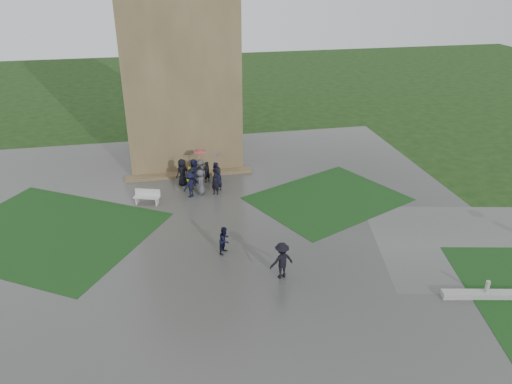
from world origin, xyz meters
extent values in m
plane|color=black|center=(0.00, 0.00, 0.00)|extent=(120.00, 120.00, 0.00)
cube|color=#3B3B38|center=(0.00, 2.00, 0.01)|extent=(34.00, 34.00, 0.02)
cube|color=#123413|center=(-8.50, 4.00, 0.03)|extent=(14.10, 13.46, 0.01)
cube|color=#123413|center=(8.50, 5.00, 0.03)|extent=(11.12, 10.15, 0.01)
cube|color=brown|center=(0.00, 15.00, 9.00)|extent=(8.00, 8.00, 18.00)
cube|color=brown|center=(0.00, 10.60, 0.13)|extent=(9.00, 0.80, 0.22)
cylinder|color=gray|center=(12.26, -6.31, 0.45)|extent=(0.20, 0.20, 0.90)
cube|color=beige|center=(-2.99, 6.59, 0.50)|extent=(1.71, 0.97, 0.07)
cube|color=beige|center=(-3.61, 6.79, 0.25)|extent=(0.22, 0.44, 0.46)
cube|color=beige|center=(-2.37, 6.39, 0.25)|extent=(0.22, 0.44, 0.46)
cube|color=beige|center=(-2.92, 6.82, 0.75)|extent=(1.57, 0.56, 0.44)
imported|color=black|center=(1.82, 8.74, 0.80)|extent=(0.67, 0.66, 1.56)
imported|color=black|center=(1.76, 9.13, 0.75)|extent=(0.77, 0.86, 1.46)
imported|color=black|center=(1.13, 9.28, 0.77)|extent=(0.65, 0.61, 1.50)
imported|color=#424247|center=(0.70, 9.40, 0.84)|extent=(1.04, 1.18, 1.64)
imported|color=black|center=(0.26, 9.32, 0.89)|extent=(1.01, 1.01, 1.73)
imported|color=black|center=(-0.55, 9.14, 0.95)|extent=(1.10, 1.02, 1.86)
imported|color=#BAD00C|center=(-0.07, 8.25, 0.84)|extent=(0.79, 0.92, 1.65)
imported|color=black|center=(0.00, 8.18, 0.84)|extent=(1.13, 1.13, 1.63)
imported|color=black|center=(-0.20, 7.13, 0.87)|extent=(1.20, 1.16, 1.71)
imported|color=#424247|center=(0.53, 7.44, 0.87)|extent=(0.84, 0.98, 1.70)
imported|color=black|center=(1.48, 7.16, 0.76)|extent=(0.64, 0.55, 1.47)
imported|color=black|center=(1.74, 7.67, 0.74)|extent=(0.63, 0.54, 1.45)
imported|color=#EE6272|center=(0.70, 9.40, 2.10)|extent=(0.77, 0.77, 0.67)
imported|color=purple|center=(1.74, 7.67, 2.24)|extent=(1.06, 1.06, 0.97)
imported|color=black|center=(-0.07, 8.25, 2.13)|extent=(0.92, 0.92, 0.85)
imported|color=#EE6272|center=(1.13, 9.28, 2.11)|extent=(0.83, 0.83, 0.77)
imported|color=black|center=(1.03, -0.08, 0.78)|extent=(0.77, 0.84, 1.52)
imported|color=black|center=(3.42, -2.85, 0.97)|extent=(1.34, 0.91, 1.90)
camera|label=1|loc=(-1.86, -22.58, 14.27)|focal=35.00mm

